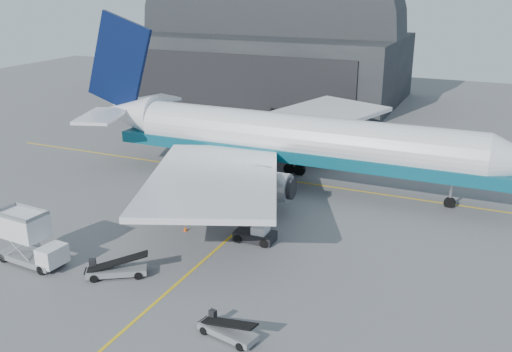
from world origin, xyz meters
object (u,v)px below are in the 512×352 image
at_px(belt_loader_b, 227,330).
at_px(belt_loader_a, 116,269).
at_px(pushback_tug, 256,235).
at_px(airliner, 284,139).
at_px(catering_truck, 29,239).

bearing_deg(belt_loader_b, belt_loader_a, 174.00).
bearing_deg(pushback_tug, belt_loader_a, -127.33).
relative_size(airliner, belt_loader_b, 12.02).
height_order(airliner, catering_truck, airliner).
distance_m(airliner, pushback_tug, 16.13).
bearing_deg(belt_loader_b, airliner, 116.01).
bearing_deg(catering_truck, airliner, 70.66).
xyz_separation_m(pushback_tug, belt_loader_a, (-7.32, -10.12, -0.04)).
xyz_separation_m(airliner, belt_loader_b, (7.42, -28.85, -4.66)).
xyz_separation_m(pushback_tug, belt_loader_b, (4.10, -13.74, -0.11)).
height_order(pushback_tug, belt_loader_b, belt_loader_b).
height_order(belt_loader_a, belt_loader_b, belt_loader_a).
distance_m(catering_truck, belt_loader_a, 7.85).
bearing_deg(catering_truck, belt_loader_b, -3.24).
distance_m(pushback_tug, belt_loader_b, 14.34).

